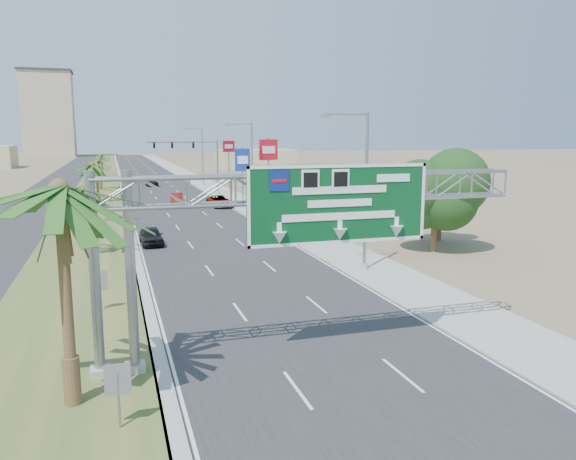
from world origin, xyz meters
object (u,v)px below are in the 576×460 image
(signal_mast, at_px, (204,162))
(car_right_lane, at_px, (220,201))
(car_left_lane, at_px, (151,236))
(pole_sign_red_far, at_px, (229,150))
(car_mid_lane, at_px, (177,199))
(store_building, at_px, (326,182))
(sign_gantry, at_px, (297,203))
(car_far, at_px, (151,182))
(pole_sign_blue, at_px, (243,162))
(palm_near, at_px, (59,191))
(pole_sign_red_near, at_px, (268,154))

(signal_mast, distance_m, car_right_lane, 15.35)
(car_left_lane, xyz_separation_m, pole_sign_red_far, (15.44, 44.97, 5.60))
(car_mid_lane, bearing_deg, signal_mast, 69.06)
(store_building, xyz_separation_m, car_right_lane, (-17.27, -8.80, -1.30))
(sign_gantry, relative_size, car_far, 3.44)
(pole_sign_blue, distance_m, pole_sign_red_far, 16.14)
(palm_near, distance_m, store_building, 66.04)
(store_building, distance_m, car_mid_lane, 22.52)
(signal_mast, bearing_deg, sign_gantry, -95.74)
(sign_gantry, xyz_separation_m, car_far, (-0.16, 79.75, -5.35))
(sign_gantry, bearing_deg, car_mid_lane, 88.84)
(palm_near, bearing_deg, car_right_lane, 74.19)
(signal_mast, xyz_separation_m, pole_sign_red_far, (5.33, 8.03, 1.46))
(car_far, distance_m, pole_sign_blue, 28.07)
(sign_gantry, xyz_separation_m, store_building, (23.06, 56.07, -4.06))
(palm_near, height_order, car_left_lane, palm_near)
(store_building, height_order, car_far, store_building)
(car_mid_lane, xyz_separation_m, pole_sign_red_far, (10.52, 18.55, 5.59))
(car_right_lane, xyz_separation_m, pole_sign_red_far, (5.77, 22.80, 5.61))
(palm_near, distance_m, pole_sign_red_far, 74.65)
(palm_near, distance_m, car_far, 82.30)
(car_mid_lane, bearing_deg, car_far, 97.77)
(signal_mast, relative_size, pole_sign_red_near, 1.23)
(car_left_lane, distance_m, pole_sign_blue, 32.48)
(car_left_lane, bearing_deg, car_far, 83.85)
(pole_sign_red_near, xyz_separation_m, pole_sign_blue, (-0.81, 10.15, -1.38))
(car_right_lane, bearing_deg, pole_sign_red_near, -38.96)
(car_mid_lane, xyz_separation_m, car_right_lane, (4.75, -4.26, -0.02))
(palm_near, xyz_separation_m, pole_sign_red_near, (19.13, 45.82, -0.40))
(pole_sign_blue, relative_size, pole_sign_red_far, 0.89)
(sign_gantry, bearing_deg, signal_mast, 84.26)
(signal_mast, distance_m, car_far, 19.27)
(car_left_lane, distance_m, pole_sign_red_far, 47.88)
(sign_gantry, height_order, pole_sign_blue, sign_gantry)
(sign_gantry, height_order, signal_mast, signal_mast)
(pole_sign_red_far, bearing_deg, car_right_lane, -104.19)
(car_left_lane, bearing_deg, pole_sign_red_near, 49.37)
(store_building, height_order, car_mid_lane, store_building)
(sign_gantry, bearing_deg, pole_sign_blue, 79.33)
(car_left_lane, relative_size, car_right_lane, 0.83)
(store_building, bearing_deg, sign_gantry, -112.36)
(car_left_lane, relative_size, car_mid_lane, 0.95)
(car_far, relative_size, pole_sign_blue, 0.69)
(car_left_lane, bearing_deg, car_mid_lane, 77.19)
(pole_sign_red_near, relative_size, pole_sign_red_far, 1.04)
(store_building, xyz_separation_m, car_left_lane, (-26.94, -30.97, -1.29))
(sign_gantry, distance_m, palm_near, 8.41)
(car_left_lane, bearing_deg, car_right_lane, 64.17)
(signal_mast, relative_size, car_mid_lane, 2.35)
(palm_near, bearing_deg, pole_sign_blue, 71.88)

